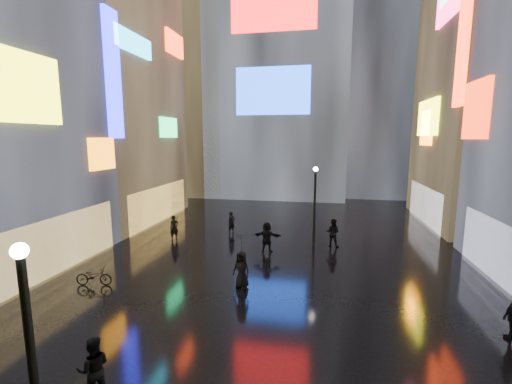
# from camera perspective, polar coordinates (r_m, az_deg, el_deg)

# --- Properties ---
(ground) EXTENTS (140.00, 140.00, 0.00)m
(ground) POSITION_cam_1_polar(r_m,az_deg,el_deg) (21.84, 4.05, -9.77)
(ground) COLOR black
(ground) RESTS_ON ground
(building_left_far) EXTENTS (10.28, 12.00, 22.00)m
(building_left_far) POSITION_cam_1_polar(r_m,az_deg,el_deg) (32.54, -24.50, 15.21)
(building_left_far) COLOR black
(building_left_far) RESTS_ON ground
(building_right_far) EXTENTS (10.28, 12.00, 28.00)m
(building_right_far) POSITION_cam_1_polar(r_m,az_deg,el_deg) (34.12, 36.34, 19.08)
(building_right_far) COLOR black
(building_right_far) RESTS_ON ground
(tower_main) EXTENTS (16.00, 14.20, 42.00)m
(tower_main) POSITION_cam_1_polar(r_m,az_deg,el_deg) (46.97, 4.27, 26.30)
(tower_main) COLOR black
(tower_main) RESTS_ON ground
(tower_flank_right) EXTENTS (12.00, 12.00, 34.00)m
(tower_flank_right) POSITION_cam_1_polar(r_m,az_deg,el_deg) (48.05, 19.88, 20.48)
(tower_flank_right) COLOR black
(tower_flank_right) RESTS_ON ground
(tower_flank_left) EXTENTS (10.00, 10.00, 26.00)m
(tower_flank_left) POSITION_cam_1_polar(r_m,az_deg,el_deg) (45.99, -10.49, 16.33)
(tower_flank_left) COLOR black
(tower_flank_left) RESTS_ON ground
(lamp_near) EXTENTS (0.30, 0.30, 5.20)m
(lamp_near) POSITION_cam_1_polar(r_m,az_deg,el_deg) (8.23, -33.31, -22.28)
(lamp_near) COLOR black
(lamp_near) RESTS_ON ground
(lamp_far) EXTENTS (0.30, 0.30, 5.20)m
(lamp_far) POSITION_cam_1_polar(r_m,az_deg,el_deg) (22.50, 9.76, -1.58)
(lamp_far) COLOR black
(lamp_far) RESTS_ON ground
(pedestrian_1) EXTENTS (1.09, 1.04, 1.78)m
(pedestrian_1) POSITION_cam_1_polar(r_m,az_deg,el_deg) (11.23, -25.44, -25.04)
(pedestrian_1) COLOR black
(pedestrian_1) RESTS_ON ground
(pedestrian_4) EXTENTS (1.00, 0.81, 1.77)m
(pedestrian_4) POSITION_cam_1_polar(r_m,az_deg,el_deg) (16.57, -2.43, -12.74)
(pedestrian_4) COLOR black
(pedestrian_4) RESTS_ON ground
(pedestrian_5) EXTENTS (1.78, 0.61, 1.90)m
(pedestrian_5) POSITION_cam_1_polar(r_m,az_deg,el_deg) (21.35, 1.83, -7.53)
(pedestrian_5) COLOR black
(pedestrian_5) RESTS_ON ground
(pedestrian_6) EXTENTS (0.74, 0.71, 1.71)m
(pedestrian_6) POSITION_cam_1_polar(r_m,az_deg,el_deg) (24.53, -13.46, -5.81)
(pedestrian_6) COLOR black
(pedestrian_6) RESTS_ON ground
(pedestrian_7) EXTENTS (1.05, 0.91, 1.84)m
(pedestrian_7) POSITION_cam_1_polar(r_m,az_deg,el_deg) (23.01, 12.68, -6.61)
(pedestrian_7) COLOR black
(pedestrian_7) RESTS_ON ground
(umbrella_2) EXTENTS (1.08, 1.10, 0.83)m
(umbrella_2) POSITION_cam_1_polar(r_m,az_deg,el_deg) (16.14, -2.46, -8.46)
(umbrella_2) COLOR black
(umbrella_2) RESTS_ON pedestrian_4
(bicycle) EXTENTS (1.80, 0.89, 0.91)m
(bicycle) POSITION_cam_1_polar(r_m,az_deg,el_deg) (18.62, -25.39, -12.57)
(bicycle) COLOR black
(bicycle) RESTS_ON ground
(pedestrian_8) EXTENTS (0.68, 0.72, 1.66)m
(pedestrian_8) POSITION_cam_1_polar(r_m,az_deg,el_deg) (25.42, -4.10, -5.13)
(pedestrian_8) COLOR black
(pedestrian_8) RESTS_ON ground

